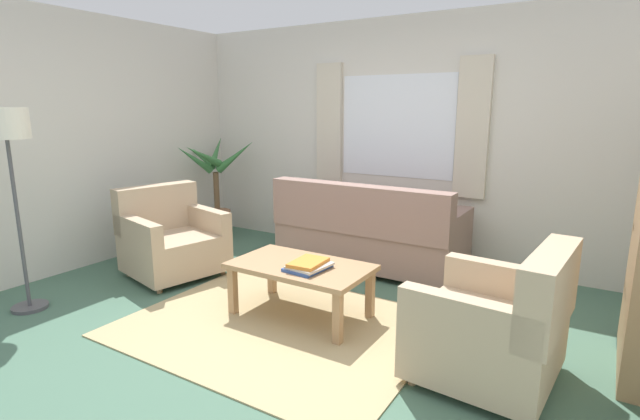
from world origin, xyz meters
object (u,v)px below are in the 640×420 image
(potted_plant, at_px, (216,191))
(armchair_right, at_px, (497,327))
(couch, at_px, (368,234))
(book_stack_on_table, at_px, (308,265))
(armchair_left, at_px, (171,240))
(standing_lamp, at_px, (7,142))
(coffee_table, at_px, (301,271))

(potted_plant, bearing_deg, armchair_right, -22.33)
(couch, bearing_deg, book_stack_on_table, 97.55)
(armchair_left, bearing_deg, armchair_right, -81.64)
(armchair_left, xyz_separation_m, potted_plant, (-0.59, 1.27, 0.25))
(couch, relative_size, book_stack_on_table, 5.42)
(couch, height_order, standing_lamp, standing_lamp)
(armchair_left, xyz_separation_m, book_stack_on_table, (1.79, -0.22, 0.12))
(couch, distance_m, potted_plant, 2.20)
(couch, distance_m, standing_lamp, 3.27)
(standing_lamp, bearing_deg, couch, 51.14)
(coffee_table, bearing_deg, potted_plant, 147.90)
(armchair_left, height_order, armchair_right, same)
(coffee_table, distance_m, book_stack_on_table, 0.17)
(book_stack_on_table, distance_m, standing_lamp, 2.54)
(armchair_right, height_order, coffee_table, armchair_right)
(armchair_right, relative_size, standing_lamp, 0.54)
(potted_plant, bearing_deg, couch, -1.96)
(armchair_left, height_order, coffee_table, armchair_left)
(book_stack_on_table, bearing_deg, armchair_right, -2.95)
(potted_plant, bearing_deg, standing_lamp, -84.61)
(armchair_right, xyz_separation_m, potted_plant, (-3.79, 1.56, 0.25))
(couch, xyz_separation_m, armchair_right, (1.60, -1.48, -0.01))
(coffee_table, bearing_deg, couch, 92.86)
(book_stack_on_table, bearing_deg, coffee_table, 149.91)
(armchair_left, height_order, potted_plant, potted_plant)
(coffee_table, height_order, book_stack_on_table, book_stack_on_table)
(couch, bearing_deg, potted_plant, -1.96)
(couch, height_order, coffee_table, couch)
(coffee_table, relative_size, potted_plant, 0.84)
(couch, distance_m, book_stack_on_table, 1.42)
(book_stack_on_table, height_order, standing_lamp, standing_lamp)
(standing_lamp, bearing_deg, armchair_right, 14.84)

